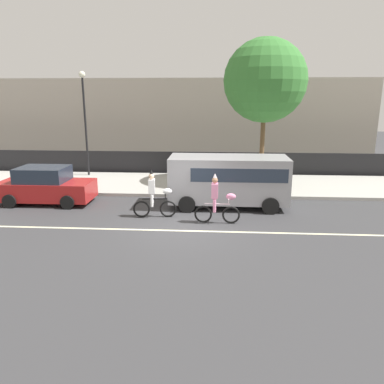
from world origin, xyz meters
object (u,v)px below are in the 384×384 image
Objects in this scene: parade_cyclist_zebra at (155,197)px; parked_van_grey at (230,178)px; street_lamp_post at (84,108)px; parked_car_red at (46,186)px; parade_cyclist_pink at (218,202)px.

parked_van_grey is at bearing 29.87° from parade_cyclist_zebra.
parked_van_grey is 0.85× the size of street_lamp_post.
parade_cyclist_pink is at bearing -16.31° from parked_car_red.
parade_cyclist_pink is (2.46, -0.56, 0.00)m from parade_cyclist_zebra.
parade_cyclist_pink is 7.96m from parked_car_red.
parade_cyclist_zebra is 0.38× the size of parked_van_grey.
parade_cyclist_zebra is 0.33× the size of street_lamp_post.
parade_cyclist_pink is 0.38× the size of parked_van_grey.
parked_car_red is at bearing 163.69° from parade_cyclist_pink.
street_lamp_post is at bearing 145.87° from parked_van_grey.
parade_cyclist_zebra and parade_cyclist_pink have the same top height.
parade_cyclist_zebra is at bearing -17.96° from parked_car_red.
street_lamp_post reaches higher than parked_van_grey.
street_lamp_post is at bearing 134.41° from parade_cyclist_pink.
parade_cyclist_zebra is 3.46m from parked_van_grey.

